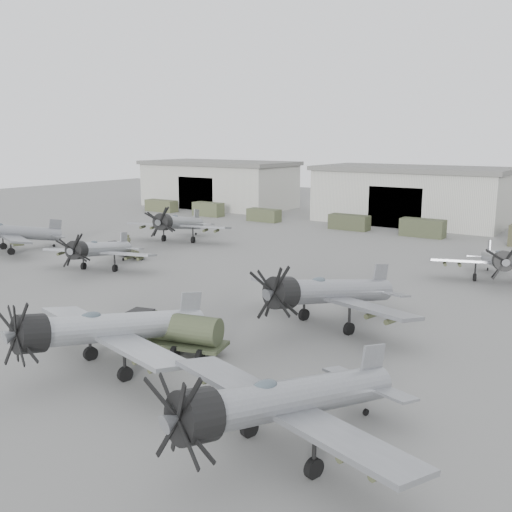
{
  "coord_description": "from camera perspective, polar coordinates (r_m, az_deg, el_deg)",
  "views": [
    {
      "loc": [
        30.16,
        -24.86,
        12.94
      ],
      "look_at": [
        1.63,
        16.82,
        2.5
      ],
      "focal_mm": 40.0,
      "sensor_mm": 36.0,
      "label": 1
    }
  ],
  "objects": [
    {
      "name": "support_truck_3",
      "position": [
        83.45,
        9.31,
        3.36
      ],
      "size": [
        5.81,
        2.2,
        2.16
      ],
      "primitive_type": "cube",
      "color": "#363A26",
      "rests_on": "ground"
    },
    {
      "name": "aircraft_mid_2",
      "position": [
        39.65,
        6.9,
        -3.63
      ],
      "size": [
        13.98,
        12.59,
        5.56
      ],
      "rotation": [
        0.0,
        0.0,
        -0.25
      ],
      "color": "gray",
      "rests_on": "ground"
    },
    {
      "name": "aircraft_mid_0",
      "position": [
        71.9,
        -23.86,
        2.21
      ],
      "size": [
        12.82,
        11.57,
        5.17
      ],
      "rotation": [
        0.0,
        0.0,
        -0.35
      ],
      "color": "gray",
      "rests_on": "ground"
    },
    {
      "name": "tug_trailer",
      "position": [
        66.4,
        -13.3,
        0.56
      ],
      "size": [
        6.62,
        2.68,
        1.31
      ],
      "rotation": [
        0.0,
        0.0,
        -0.23
      ],
      "color": "#383A26",
      "rests_on": "ground"
    },
    {
      "name": "aircraft_near_2",
      "position": [
        23.92,
        2.14,
        -14.4
      ],
      "size": [
        13.36,
        12.03,
        5.33
      ],
      "rotation": [
        0.0,
        0.0,
        -0.28
      ],
      "color": "gray",
      "rests_on": "ground"
    },
    {
      "name": "hangar_center",
      "position": [
        92.31,
        15.26,
        5.95
      ],
      "size": [
        29.0,
        14.8,
        8.7
      ],
      "color": "#B0B1A5",
      "rests_on": "ground"
    },
    {
      "name": "aircraft_far_0",
      "position": [
        72.7,
        -7.87,
        3.28
      ],
      "size": [
        13.51,
        12.17,
        5.4
      ],
      "rotation": [
        0.0,
        0.0,
        0.29
      ],
      "color": "gray",
      "rests_on": "ground"
    },
    {
      "name": "aircraft_mid_1",
      "position": [
        58.55,
        -15.57,
        0.61
      ],
      "size": [
        11.71,
        10.55,
        4.7
      ],
      "rotation": [
        0.0,
        0.0,
        0.32
      ],
      "color": "gray",
      "rests_on": "ground"
    },
    {
      "name": "ground",
      "position": [
        41.17,
        -15.39,
        -7.08
      ],
      "size": [
        220.0,
        220.0,
        0.0
      ],
      "primitive_type": "plane",
      "color": "#5F605D",
      "rests_on": "ground"
    },
    {
      "name": "support_truck_4",
      "position": [
        79.54,
        16.33,
        2.72
      ],
      "size": [
        5.83,
        2.2,
        2.39
      ],
      "primitive_type": "cube",
      "color": "#363C27",
      "rests_on": "ground"
    },
    {
      "name": "fuel_tanker",
      "position": [
        35.54,
        -8.33,
        -7.33
      ],
      "size": [
        6.82,
        4.08,
        2.51
      ],
      "rotation": [
        0.0,
        0.0,
        0.25
      ],
      "color": "#373F29",
      "rests_on": "ground"
    },
    {
      "name": "support_truck_0",
      "position": [
        104.52,
        -9.45,
        4.98
      ],
      "size": [
        6.23,
        2.2,
        2.06
      ],
      "primitive_type": "cube",
      "color": "#464A30",
      "rests_on": "ground"
    },
    {
      "name": "aircraft_far_1",
      "position": [
        56.24,
        22.95,
        -0.34
      ],
      "size": [
        11.6,
        10.46,
        4.67
      ],
      "rotation": [
        0.0,
        0.0,
        0.35
      ],
      "color": "#95979D",
      "rests_on": "ground"
    },
    {
      "name": "support_truck_1",
      "position": [
        97.34,
        -4.81,
        4.68
      ],
      "size": [
        5.38,
        2.2,
        2.31
      ],
      "primitive_type": "cube",
      "color": "#444A30",
      "rests_on": "ground"
    },
    {
      "name": "hangar_left",
      "position": [
        110.71,
        -3.76,
        7.22
      ],
      "size": [
        29.0,
        14.8,
        8.7
      ],
      "color": "#B0B1A5",
      "rests_on": "ground"
    },
    {
      "name": "support_truck_2",
      "position": [
        90.66,
        0.79,
        4.1
      ],
      "size": [
        5.36,
        2.2,
        1.98
      ],
      "primitive_type": "cube",
      "color": "#3E442C",
      "rests_on": "ground"
    },
    {
      "name": "ground_crew",
      "position": [
        68.86,
        -12.62,
        1.35
      ],
      "size": [
        0.57,
        0.75,
        1.85
      ],
      "primitive_type": "imported",
      "rotation": [
        0.0,
        0.0,
        1.37
      ],
      "color": "#3C3E29",
      "rests_on": "ground"
    },
    {
      "name": "aircraft_near_1",
      "position": [
        33.31,
        -15.08,
        -7.1
      ],
      "size": [
        13.54,
        12.19,
        5.38
      ],
      "rotation": [
        0.0,
        0.0,
        -0.23
      ],
      "color": "#9B9FA4",
      "rests_on": "ground"
    }
  ]
}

